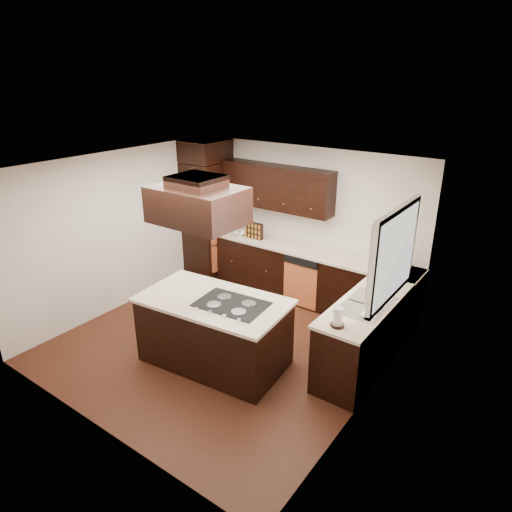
% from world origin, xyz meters
% --- Properties ---
extents(floor, '(4.20, 4.20, 0.02)m').
position_xyz_m(floor, '(0.00, 0.00, -0.01)').
color(floor, '#582A18').
rests_on(floor, ground).
extents(ceiling, '(4.20, 4.20, 0.02)m').
position_xyz_m(ceiling, '(0.00, 0.00, 2.51)').
color(ceiling, silver).
rests_on(ceiling, ground).
extents(wall_back, '(4.20, 0.02, 2.50)m').
position_xyz_m(wall_back, '(0.00, 2.11, 1.25)').
color(wall_back, beige).
rests_on(wall_back, ground).
extents(wall_front, '(4.20, 0.02, 2.50)m').
position_xyz_m(wall_front, '(0.00, -2.11, 1.25)').
color(wall_front, beige).
rests_on(wall_front, ground).
extents(wall_left, '(0.02, 4.20, 2.50)m').
position_xyz_m(wall_left, '(-2.11, 0.00, 1.25)').
color(wall_left, beige).
rests_on(wall_left, ground).
extents(wall_right, '(0.02, 4.20, 2.50)m').
position_xyz_m(wall_right, '(2.11, 0.00, 1.25)').
color(wall_right, beige).
rests_on(wall_right, ground).
extents(oven_column, '(0.65, 0.75, 2.12)m').
position_xyz_m(oven_column, '(-1.78, 1.71, 1.06)').
color(oven_column, black).
rests_on(oven_column, floor).
extents(wall_oven_face, '(0.05, 0.62, 0.78)m').
position_xyz_m(wall_oven_face, '(-1.43, 1.71, 1.12)').
color(wall_oven_face, '#DB6939').
rests_on(wall_oven_face, oven_column).
extents(base_cabinets_back, '(2.93, 0.60, 0.88)m').
position_xyz_m(base_cabinets_back, '(0.03, 1.80, 0.44)').
color(base_cabinets_back, black).
rests_on(base_cabinets_back, floor).
extents(base_cabinets_right, '(0.60, 2.40, 0.88)m').
position_xyz_m(base_cabinets_right, '(1.80, 0.90, 0.44)').
color(base_cabinets_right, black).
rests_on(base_cabinets_right, floor).
extents(countertop_back, '(2.93, 0.63, 0.04)m').
position_xyz_m(countertop_back, '(0.03, 1.79, 0.90)').
color(countertop_back, beige).
rests_on(countertop_back, base_cabinets_back).
extents(countertop_right, '(0.63, 2.40, 0.04)m').
position_xyz_m(countertop_right, '(1.79, 0.90, 0.90)').
color(countertop_right, beige).
rests_on(countertop_right, base_cabinets_right).
extents(upper_cabinets, '(2.00, 0.34, 0.72)m').
position_xyz_m(upper_cabinets, '(-0.43, 1.93, 1.81)').
color(upper_cabinets, black).
rests_on(upper_cabinets, wall_back).
extents(dishwasher_front, '(0.60, 0.05, 0.72)m').
position_xyz_m(dishwasher_front, '(0.33, 1.50, 0.40)').
color(dishwasher_front, '#DB6939').
rests_on(dishwasher_front, floor).
extents(window_frame, '(0.06, 1.32, 1.12)m').
position_xyz_m(window_frame, '(2.07, 0.55, 1.65)').
color(window_frame, silver).
rests_on(window_frame, wall_right).
extents(window_pane, '(0.00, 1.20, 1.00)m').
position_xyz_m(window_pane, '(2.10, 0.55, 1.65)').
color(window_pane, white).
rests_on(window_pane, wall_right).
extents(curtain_left, '(0.02, 0.34, 0.90)m').
position_xyz_m(curtain_left, '(2.01, 0.13, 1.70)').
color(curtain_left, beige).
rests_on(curtain_left, wall_right).
extents(curtain_right, '(0.02, 0.34, 0.90)m').
position_xyz_m(curtain_right, '(2.01, 0.97, 1.70)').
color(curtain_right, beige).
rests_on(curtain_right, wall_right).
extents(sink_rim, '(0.52, 0.84, 0.01)m').
position_xyz_m(sink_rim, '(1.80, 0.55, 0.92)').
color(sink_rim, silver).
rests_on(sink_rim, countertop_right).
extents(island, '(1.90, 1.16, 0.88)m').
position_xyz_m(island, '(0.18, -0.44, 0.44)').
color(island, black).
rests_on(island, floor).
extents(island_top, '(1.97, 1.23, 0.04)m').
position_xyz_m(island_top, '(0.18, -0.44, 0.90)').
color(island_top, beige).
rests_on(island_top, island).
extents(cooktop, '(0.91, 0.65, 0.01)m').
position_xyz_m(cooktop, '(0.45, -0.41, 0.93)').
color(cooktop, black).
rests_on(cooktop, island_top).
extents(range_hood, '(1.05, 0.72, 0.42)m').
position_xyz_m(range_hood, '(0.10, -0.55, 2.16)').
color(range_hood, black).
rests_on(range_hood, ceiling).
extents(hood_duct, '(0.55, 0.50, 0.13)m').
position_xyz_m(hood_duct, '(0.10, -0.55, 2.44)').
color(hood_duct, black).
rests_on(hood_duct, ceiling).
extents(blender_base, '(0.15, 0.15, 0.10)m').
position_xyz_m(blender_base, '(-1.13, 1.78, 0.97)').
color(blender_base, silver).
rests_on(blender_base, countertop_back).
extents(blender_pitcher, '(0.13, 0.13, 0.26)m').
position_xyz_m(blender_pitcher, '(-1.13, 1.78, 1.15)').
color(blender_pitcher, silver).
rests_on(blender_pitcher, blender_base).
extents(spice_rack, '(0.33, 0.10, 0.28)m').
position_xyz_m(spice_rack, '(-0.73, 1.71, 1.06)').
color(spice_rack, black).
rests_on(spice_rack, countertop_back).
extents(mixing_bowl, '(0.28, 0.28, 0.05)m').
position_xyz_m(mixing_bowl, '(-1.03, 1.70, 0.95)').
color(mixing_bowl, silver).
rests_on(mixing_bowl, countertop_back).
extents(soap_bottle, '(0.12, 0.12, 0.21)m').
position_xyz_m(soap_bottle, '(1.71, 1.07, 1.03)').
color(soap_bottle, silver).
rests_on(soap_bottle, countertop_right).
extents(paper_towel, '(0.12, 0.12, 0.24)m').
position_xyz_m(paper_towel, '(1.74, -0.12, 1.04)').
color(paper_towel, silver).
rests_on(paper_towel, countertop_right).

